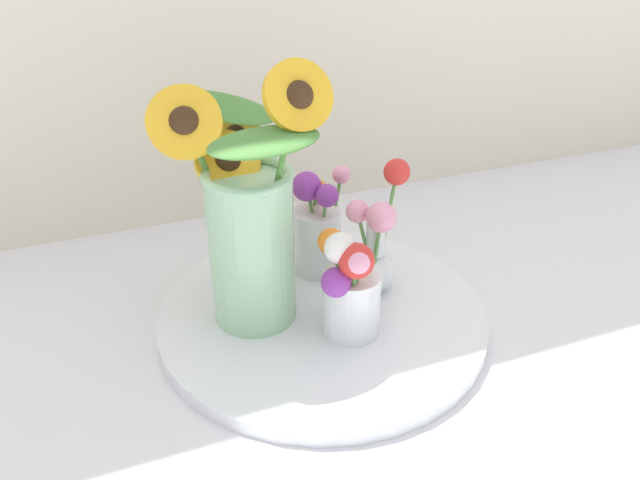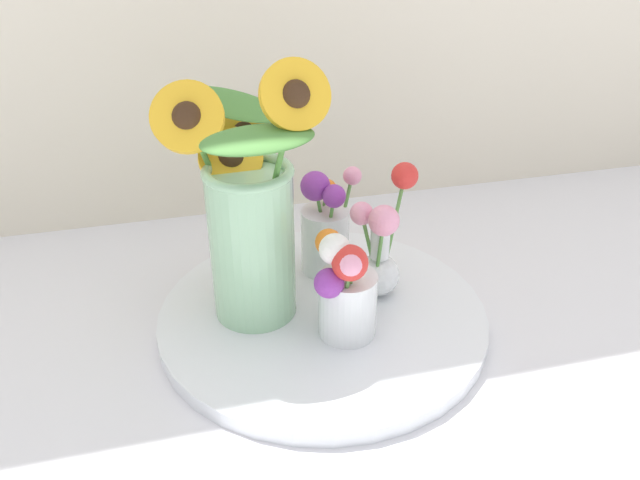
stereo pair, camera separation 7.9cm
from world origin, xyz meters
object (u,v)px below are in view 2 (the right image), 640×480
serving_tray (320,316)px  vase_bulb_right (381,246)px  vase_small_center (345,290)px  vase_small_back (325,227)px  mason_jar_sunflowers (249,221)px

serving_tray → vase_bulb_right: vase_bulb_right is taller
vase_small_center → vase_bulb_right: 0.11m
serving_tray → vase_small_back: (0.03, 0.10, 0.08)m
mason_jar_sunflowers → vase_small_back: (0.12, 0.08, -0.06)m
vase_bulb_right → vase_small_back: vase_bulb_right is taller
mason_jar_sunflowers → vase_small_center: mason_jar_sunflowers is taller
serving_tray → vase_small_back: vase_small_back is taller
vase_small_back → mason_jar_sunflowers: bearing=-147.5°
vase_bulb_right → vase_small_back: size_ratio=1.17×
mason_jar_sunflowers → vase_small_center: bearing=-39.5°
serving_tray → vase_bulb_right: (0.09, 0.02, 0.09)m
serving_tray → mason_jar_sunflowers: 0.17m
mason_jar_sunflowers → vase_small_center: size_ratio=2.38×
vase_bulb_right → vase_small_center: bearing=-133.2°
vase_small_center → vase_small_back: (0.02, 0.16, 0.00)m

